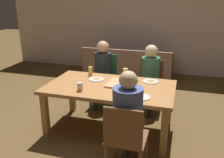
{
  "coord_description": "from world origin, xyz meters",
  "views": [
    {
      "loc": [
        0.97,
        -3.15,
        1.94
      ],
      "look_at": [
        0.0,
        0.1,
        0.79
      ],
      "focal_mm": 38.84,
      "sensor_mm": 36.0,
      "label": 1
    }
  ],
  "objects_px": {
    "dining_table": "(110,91)",
    "person_2": "(150,73)",
    "person_0": "(102,69)",
    "drinking_glass_0": "(80,87)",
    "pizza_box_0": "(122,84)",
    "plate_0": "(97,79)",
    "drinking_glass_2": "(125,73)",
    "person_1": "(128,114)",
    "chair_0": "(105,77)",
    "drinking_glass_1": "(90,71)",
    "chair_2": "(150,82)",
    "plate_1": "(141,97)",
    "couch": "(128,66)",
    "plate_2": "(151,81)",
    "chair_1": "(125,138)"
  },
  "relations": [
    {
      "from": "dining_table",
      "to": "person_2",
      "type": "xyz_separation_m",
      "value": [
        0.46,
        0.84,
        0.07
      ]
    },
    {
      "from": "person_0",
      "to": "drinking_glass_0",
      "type": "height_order",
      "value": "person_0"
    },
    {
      "from": "dining_table",
      "to": "pizza_box_0",
      "type": "relative_size",
      "value": 4.46
    },
    {
      "from": "plate_0",
      "to": "drinking_glass_2",
      "type": "bearing_deg",
      "value": 32.57
    },
    {
      "from": "person_1",
      "to": "person_2",
      "type": "xyz_separation_m",
      "value": [
        -0.0,
        1.63,
        -0.01
      ]
    },
    {
      "from": "pizza_box_0",
      "to": "drinking_glass_0",
      "type": "xyz_separation_m",
      "value": [
        -0.49,
        -0.4,
        0.04
      ]
    },
    {
      "from": "chair_0",
      "to": "person_2",
      "type": "relative_size",
      "value": 0.79
    },
    {
      "from": "person_2",
      "to": "drinking_glass_0",
      "type": "height_order",
      "value": "person_2"
    },
    {
      "from": "drinking_glass_1",
      "to": "person_1",
      "type": "bearing_deg",
      "value": -52.39
    },
    {
      "from": "dining_table",
      "to": "drinking_glass_2",
      "type": "relative_size",
      "value": 12.88
    },
    {
      "from": "person_1",
      "to": "chair_0",
      "type": "bearing_deg",
      "value": 115.99
    },
    {
      "from": "chair_2",
      "to": "chair_0",
      "type": "bearing_deg",
      "value": -179.05
    },
    {
      "from": "plate_1",
      "to": "dining_table",
      "type": "bearing_deg",
      "value": 148.75
    },
    {
      "from": "dining_table",
      "to": "person_2",
      "type": "bearing_deg",
      "value": 61.26
    },
    {
      "from": "person_2",
      "to": "drinking_glass_1",
      "type": "height_order",
      "value": "person_2"
    },
    {
      "from": "chair_0",
      "to": "pizza_box_0",
      "type": "bearing_deg",
      "value": -57.49
    },
    {
      "from": "person_1",
      "to": "plate_1",
      "type": "height_order",
      "value": "person_1"
    },
    {
      "from": "chair_2",
      "to": "couch",
      "type": "bearing_deg",
      "value": 114.98
    },
    {
      "from": "plate_1",
      "to": "plate_2",
      "type": "xyz_separation_m",
      "value": [
        0.03,
        0.65,
        0.0
      ]
    },
    {
      "from": "chair_1",
      "to": "drinking_glass_2",
      "type": "height_order",
      "value": "chair_1"
    },
    {
      "from": "person_0",
      "to": "drinking_glass_1",
      "type": "xyz_separation_m",
      "value": [
        -0.06,
        -0.42,
        0.08
      ]
    },
    {
      "from": "plate_1",
      "to": "drinking_glass_1",
      "type": "relative_size",
      "value": 1.69
    },
    {
      "from": "couch",
      "to": "plate_0",
      "type": "bearing_deg",
      "value": -88.6
    },
    {
      "from": "chair_0",
      "to": "chair_2",
      "type": "distance_m",
      "value": 0.86
    },
    {
      "from": "person_1",
      "to": "dining_table",
      "type": "bearing_deg",
      "value": 119.9
    },
    {
      "from": "drinking_glass_0",
      "to": "drinking_glass_2",
      "type": "bearing_deg",
      "value": 58.74
    },
    {
      "from": "person_2",
      "to": "couch",
      "type": "distance_m",
      "value": 2.06
    },
    {
      "from": "chair_2",
      "to": "person_2",
      "type": "relative_size",
      "value": 0.75
    },
    {
      "from": "person_0",
      "to": "drinking_glass_1",
      "type": "distance_m",
      "value": 0.43
    },
    {
      "from": "plate_1",
      "to": "drinking_glass_0",
      "type": "relative_size",
      "value": 2.1
    },
    {
      "from": "chair_2",
      "to": "plate_0",
      "type": "relative_size",
      "value": 3.78
    },
    {
      "from": "drinking_glass_0",
      "to": "drinking_glass_2",
      "type": "height_order",
      "value": "drinking_glass_2"
    },
    {
      "from": "drinking_glass_2",
      "to": "chair_1",
      "type": "bearing_deg",
      "value": -76.27
    },
    {
      "from": "drinking_glass_0",
      "to": "person_0",
      "type": "bearing_deg",
      "value": 93.1
    },
    {
      "from": "plate_1",
      "to": "drinking_glass_0",
      "type": "distance_m",
      "value": 0.85
    },
    {
      "from": "chair_1",
      "to": "couch",
      "type": "bearing_deg",
      "value": 102.43
    },
    {
      "from": "couch",
      "to": "plate_2",
      "type": "bearing_deg",
      "value": -69.43
    },
    {
      "from": "chair_2",
      "to": "drinking_glass_1",
      "type": "relative_size",
      "value": 6.26
    },
    {
      "from": "person_1",
      "to": "chair_2",
      "type": "relative_size",
      "value": 1.39
    },
    {
      "from": "drinking_glass_0",
      "to": "drinking_glass_1",
      "type": "xyz_separation_m",
      "value": [
        -0.12,
        0.69,
        0.01
      ]
    },
    {
      "from": "drinking_glass_0",
      "to": "drinking_glass_1",
      "type": "height_order",
      "value": "drinking_glass_1"
    },
    {
      "from": "chair_1",
      "to": "chair_0",
      "type": "bearing_deg",
      "value": 114.28
    },
    {
      "from": "chair_1",
      "to": "plate_0",
      "type": "height_order",
      "value": "chair_1"
    },
    {
      "from": "chair_0",
      "to": "chair_1",
      "type": "bearing_deg",
      "value": -65.72
    },
    {
      "from": "person_0",
      "to": "drinking_glass_1",
      "type": "height_order",
      "value": "person_0"
    },
    {
      "from": "plate_2",
      "to": "couch",
      "type": "distance_m",
      "value": 2.55
    },
    {
      "from": "drinking_glass_0",
      "to": "couch",
      "type": "xyz_separation_m",
      "value": [
        -0.0,
        2.99,
        -0.52
      ]
    },
    {
      "from": "person_1",
      "to": "couch",
      "type": "bearing_deg",
      "value": 102.92
    },
    {
      "from": "plate_2",
      "to": "drinking_glass_1",
      "type": "xyz_separation_m",
      "value": [
        -1.0,
        0.05,
        0.06
      ]
    },
    {
      "from": "drinking_glass_1",
      "to": "drinking_glass_2",
      "type": "bearing_deg",
      "value": 5.97
    }
  ]
}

